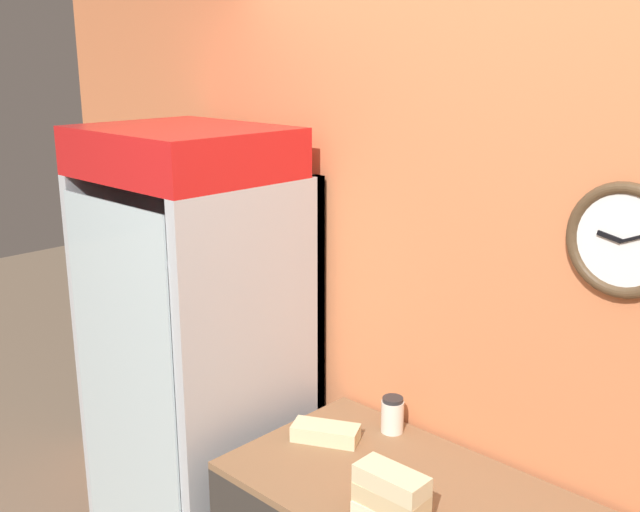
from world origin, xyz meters
The scene contains 6 objects.
wall_back centered at (0.00, 1.26, 1.35)m, with size 5.20×0.09×2.70m.
beverage_cooler centered at (-1.19, 0.92, 1.06)m, with size 0.73×0.68×1.95m.
sandwich_stack_middle centered at (-0.08, 0.70, 1.00)m, with size 0.21×0.11×0.06m.
sandwich_stack_top centered at (-0.08, 0.70, 1.05)m, with size 0.21×0.10×0.06m.
sandwich_flat_left centered at (-0.54, 0.92, 0.94)m, with size 0.25×0.19×0.06m.
condiment_jar centered at (-0.41, 1.13, 0.98)m, with size 0.08×0.08×0.13m.
Camera 1 is at (1.06, -0.76, 2.21)m, focal length 42.00 mm.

